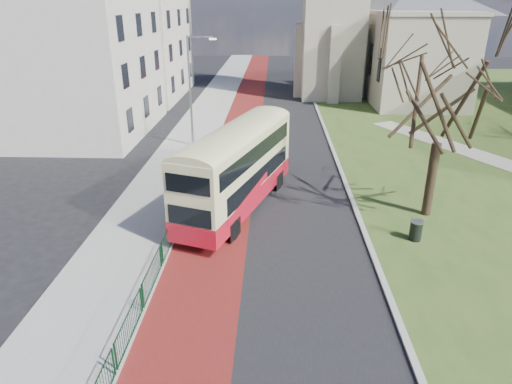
{
  "coord_description": "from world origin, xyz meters",
  "views": [
    {
      "loc": [
        1.64,
        -15.4,
        10.4
      ],
      "look_at": [
        0.86,
        4.48,
        2.0
      ],
      "focal_mm": 32.0,
      "sensor_mm": 36.0,
      "label": 1
    }
  ],
  "objects_px": {
    "streetlamp": "(192,86)",
    "bus": "(237,165)",
    "winter_tree_near": "(447,81)",
    "litter_bin": "(416,230)"
  },
  "relations": [
    {
      "from": "streetlamp",
      "to": "bus",
      "type": "bearing_deg",
      "value": -69.65
    },
    {
      "from": "bus",
      "to": "litter_bin",
      "type": "bearing_deg",
      "value": -1.64
    },
    {
      "from": "streetlamp",
      "to": "bus",
      "type": "height_order",
      "value": "streetlamp"
    },
    {
      "from": "bus",
      "to": "winter_tree_near",
      "type": "height_order",
      "value": "winter_tree_near"
    },
    {
      "from": "winter_tree_near",
      "to": "litter_bin",
      "type": "distance_m",
      "value": 7.12
    },
    {
      "from": "streetlamp",
      "to": "winter_tree_near",
      "type": "xyz_separation_m",
      "value": [
        14.04,
        -11.48,
        2.32
      ]
    },
    {
      "from": "litter_bin",
      "to": "streetlamp",
      "type": "bearing_deg",
      "value": 131.5
    },
    {
      "from": "winter_tree_near",
      "to": "litter_bin",
      "type": "xyz_separation_m",
      "value": [
        -1.37,
        -2.84,
        -6.38
      ]
    },
    {
      "from": "bus",
      "to": "litter_bin",
      "type": "relative_size",
      "value": 10.98
    },
    {
      "from": "streetlamp",
      "to": "litter_bin",
      "type": "bearing_deg",
      "value": -48.5
    }
  ]
}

